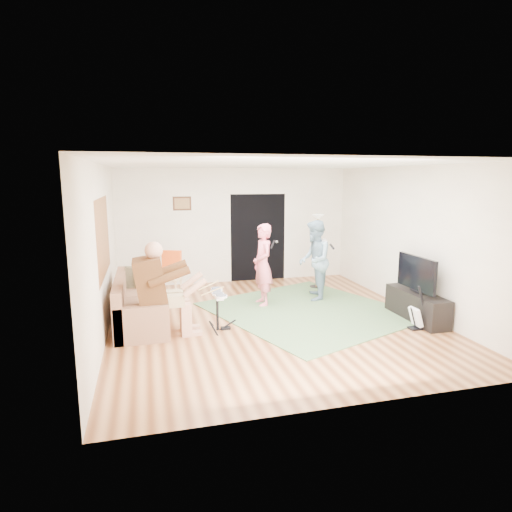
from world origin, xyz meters
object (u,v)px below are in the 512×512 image
at_px(guitarist, 314,260).
at_px(tv_cabinet, 417,306).
at_px(drum_kit, 217,313).
at_px(torchiere_lamp, 318,238).
at_px(singer, 263,265).
at_px(guitar_spare, 416,317).
at_px(sofa, 137,308).
at_px(television, 416,273).
at_px(dining_chair, 169,283).

bearing_deg(guitarist, tv_cabinet, 58.83).
height_order(guitarist, tv_cabinet, guitarist).
height_order(drum_kit, guitarist, guitarist).
height_order(drum_kit, tv_cabinet, drum_kit).
bearing_deg(tv_cabinet, torchiere_lamp, 108.21).
relative_size(singer, tv_cabinet, 1.15).
bearing_deg(tv_cabinet, guitar_spare, -125.60).
relative_size(sofa, singer, 1.26).
height_order(sofa, drum_kit, sofa).
xyz_separation_m(guitarist, torchiere_lamp, (0.43, 0.88, 0.33)).
distance_m(guitar_spare, torchiere_lamp, 3.17).
distance_m(singer, guitar_spare, 2.95).
relative_size(tv_cabinet, television, 1.37).
bearing_deg(drum_kit, guitar_spare, -13.79).
relative_size(guitar_spare, dining_chair, 0.74).
distance_m(sofa, drum_kit, 1.45).
bearing_deg(guitarist, television, 57.73).
height_order(dining_chair, tv_cabinet, dining_chair).
relative_size(drum_kit, torchiere_lamp, 0.40).
bearing_deg(singer, guitarist, 92.24).
distance_m(guitar_spare, television, 0.81).
xyz_separation_m(drum_kit, television, (3.45, -0.36, 0.56)).
bearing_deg(sofa, television, -11.98).
bearing_deg(guitar_spare, torchiere_lamp, 100.17).
relative_size(guitarist, television, 1.61).
height_order(singer, torchiere_lamp, torchiere_lamp).
xyz_separation_m(drum_kit, dining_chair, (-0.66, 1.99, 0.07)).
bearing_deg(tv_cabinet, guitarist, 127.19).
bearing_deg(singer, television, 52.90).
xyz_separation_m(guitarist, dining_chair, (-2.89, 0.67, -0.46)).
distance_m(guitarist, television, 2.07).
relative_size(drum_kit, guitar_spare, 0.90).
height_order(torchiere_lamp, tv_cabinet, torchiere_lamp).
height_order(drum_kit, torchiere_lamp, torchiere_lamp).
bearing_deg(television, torchiere_lamp, 107.20).
xyz_separation_m(singer, tv_cabinet, (2.40, -1.56, -0.55)).
distance_m(singer, dining_chair, 1.98).
bearing_deg(guitar_spare, drum_kit, 166.21).
relative_size(sofa, guitarist, 1.24).
xyz_separation_m(guitar_spare, torchiere_lamp, (-0.54, 2.99, 0.94)).
bearing_deg(torchiere_lamp, television, -72.80).
xyz_separation_m(drum_kit, guitarist, (2.23, 1.32, 0.53)).
bearing_deg(guitarist, dining_chair, -81.47).
relative_size(drum_kit, guitarist, 0.41).
height_order(guitarist, dining_chair, guitarist).
height_order(guitarist, television, guitarist).
relative_size(guitar_spare, tv_cabinet, 0.53).
relative_size(drum_kit, television, 0.65).
bearing_deg(tv_cabinet, drum_kit, 174.19).
xyz_separation_m(guitar_spare, dining_chair, (-3.85, 2.78, 0.15)).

